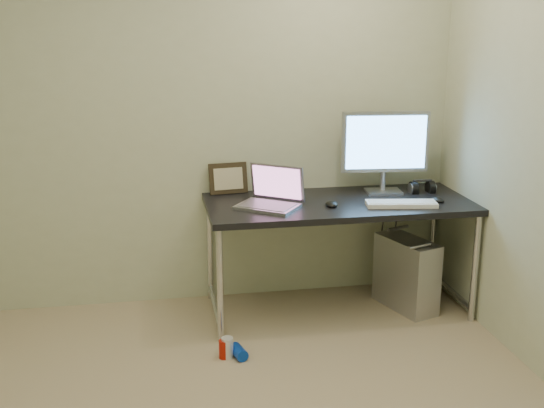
{
  "coord_description": "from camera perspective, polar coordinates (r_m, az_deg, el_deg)",
  "views": [
    {
      "loc": [
        -0.27,
        -2.7,
        1.89
      ],
      "look_at": [
        0.4,
        1.03,
        0.85
      ],
      "focal_mm": 45.0,
      "sensor_mm": 36.0,
      "label": 1
    }
  ],
  "objects": [
    {
      "name": "cable_b",
      "position": [
        4.93,
        10.2,
        -2.74
      ],
      "size": [
        0.02,
        0.11,
        0.71
      ],
      "primitive_type": "cylinder",
      "rotation": [
        0.14,
        0.0,
        0.09
      ],
      "color": "black",
      "rests_on": "ground"
    },
    {
      "name": "wall_back",
      "position": [
        4.51,
        -6.71,
        7.07
      ],
      "size": [
        3.5,
        0.02,
        2.5
      ],
      "primitive_type": "cube",
      "color": "beige",
      "rests_on": "ground"
    },
    {
      "name": "laptop",
      "position": [
        4.25,
        -0.06,
        0.6
      ],
      "size": [
        0.47,
        0.45,
        0.25
      ],
      "rotation": [
        0.0,
        0.0,
        -0.62
      ],
      "color": "#A9AAB0",
      "rests_on": "desk"
    },
    {
      "name": "mouse_right",
      "position": [
        4.49,
        13.71,
        0.44
      ],
      "size": [
        0.08,
        0.12,
        0.04
      ],
      "primitive_type": "ellipsoid",
      "rotation": [
        0.0,
        0.0,
        0.07
      ],
      "color": "black",
      "rests_on": "desk"
    },
    {
      "name": "webcam",
      "position": [
        4.55,
        -0.29,
        1.88
      ],
      "size": [
        0.04,
        0.03,
        0.11
      ],
      "rotation": [
        0.0,
        0.0,
        0.08
      ],
      "color": "silver",
      "rests_on": "desk"
    },
    {
      "name": "can_white",
      "position": [
        4.0,
        -3.75,
        -11.9
      ],
      "size": [
        0.09,
        0.09,
        0.12
      ],
      "primitive_type": "cylinder",
      "rotation": [
        0.0,
        0.0,
        -0.35
      ],
      "color": "silver",
      "rests_on": "ground"
    },
    {
      "name": "desk",
      "position": [
        4.42,
        5.58,
        -0.69
      ],
      "size": [
        1.7,
        0.74,
        0.75
      ],
      "color": "black",
      "rests_on": "ground"
    },
    {
      "name": "can_blue",
      "position": [
        4.01,
        -2.79,
        -12.26
      ],
      "size": [
        0.1,
        0.14,
        0.07
      ],
      "primitive_type": "cylinder",
      "rotation": [
        1.57,
        0.0,
        0.26
      ],
      "color": "#0B3BBE",
      "rests_on": "ground"
    },
    {
      "name": "picture_frame",
      "position": [
        4.56,
        -3.68,
        2.16
      ],
      "size": [
        0.26,
        0.1,
        0.21
      ],
      "primitive_type": "cube",
      "rotation": [
        -0.21,
        0.0,
        0.12
      ],
      "color": "black",
      "rests_on": "desk"
    },
    {
      "name": "keyboard",
      "position": [
        4.34,
        10.77,
        0.02
      ],
      "size": [
        0.45,
        0.21,
        0.03
      ],
      "primitive_type": "cube",
      "rotation": [
        0.0,
        0.0,
        -0.16
      ],
      "color": "white",
      "rests_on": "desk"
    },
    {
      "name": "can_red",
      "position": [
        4.0,
        -4.03,
        -12.02
      ],
      "size": [
        0.08,
        0.08,
        0.11
      ],
      "primitive_type": "cylinder",
      "rotation": [
        0.0,
        0.0,
        0.47
      ],
      "color": "#AB1709",
      "rests_on": "ground"
    },
    {
      "name": "headphones",
      "position": [
        4.7,
        12.44,
        1.3
      ],
      "size": [
        0.16,
        0.1,
        0.11
      ],
      "rotation": [
        0.0,
        0.0,
        0.01
      ],
      "color": "black",
      "rests_on": "desk"
    },
    {
      "name": "mouse_left",
      "position": [
        4.28,
        5.01,
        0.1
      ],
      "size": [
        0.1,
        0.13,
        0.04
      ],
      "primitive_type": "ellipsoid",
      "rotation": [
        0.0,
        0.0,
        -0.17
      ],
      "color": "black",
      "rests_on": "desk"
    },
    {
      "name": "monitor",
      "position": [
        4.59,
        9.44,
        4.83
      ],
      "size": [
        0.58,
        0.19,
        0.55
      ],
      "rotation": [
        0.0,
        0.0,
        -0.1
      ],
      "color": "#A9AAB0",
      "rests_on": "desk"
    },
    {
      "name": "cable_a",
      "position": [
        4.91,
        9.15,
        -2.52
      ],
      "size": [
        0.01,
        0.16,
        0.69
      ],
      "primitive_type": "cylinder",
      "rotation": [
        0.21,
        0.0,
        0.0
      ],
      "color": "black",
      "rests_on": "ground"
    },
    {
      "name": "tower_computer",
      "position": [
        4.65,
        11.16,
        -5.73
      ],
      "size": [
        0.34,
        0.5,
        0.51
      ],
      "rotation": [
        0.0,
        0.0,
        0.33
      ],
      "color": "#ADAEB2",
      "rests_on": "ground"
    }
  ]
}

